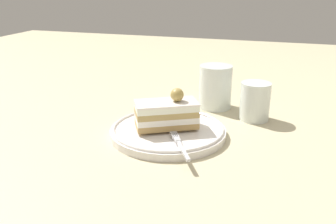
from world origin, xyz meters
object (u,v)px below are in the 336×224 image
(cake_slice, at_px, (167,113))
(fork, at_px, (180,144))
(drink_glass_near, at_px, (255,104))
(drink_glass_far, at_px, (215,89))
(dessert_plate, at_px, (168,131))

(cake_slice, bearing_deg, fork, 121.84)
(drink_glass_near, distance_m, drink_glass_far, 0.11)
(cake_slice, height_order, drink_glass_far, drink_glass_far)
(dessert_plate, height_order, fork, fork)
(dessert_plate, bearing_deg, drink_glass_near, -137.34)
(drink_glass_near, bearing_deg, fork, 63.97)
(drink_glass_far, bearing_deg, cake_slice, 73.16)
(dessert_plate, bearing_deg, fork, 120.60)
(dessert_plate, xyz_separation_m, cake_slice, (0.00, -0.00, 0.04))
(dessert_plate, xyz_separation_m, drink_glass_near, (-0.15, -0.14, 0.03))
(dessert_plate, distance_m, cake_slice, 0.04)
(dessert_plate, bearing_deg, cake_slice, -9.68)
(dessert_plate, distance_m, drink_glass_far, 0.21)
(drink_glass_near, relative_size, drink_glass_far, 0.81)
(fork, bearing_deg, drink_glass_far, -92.05)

